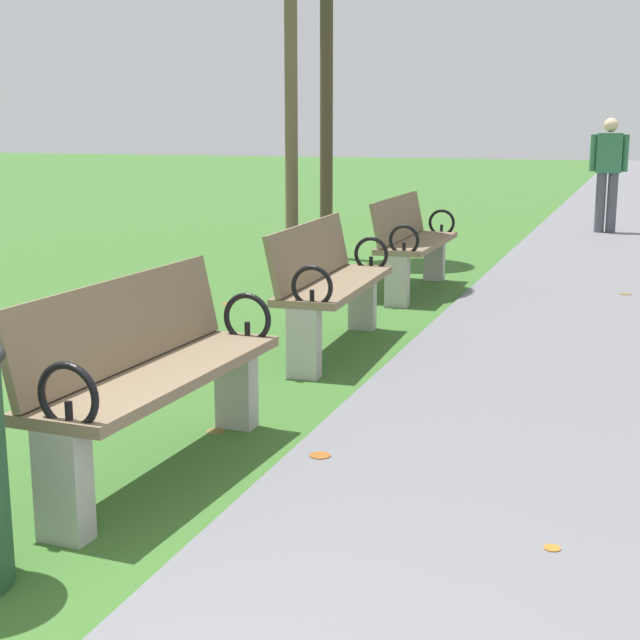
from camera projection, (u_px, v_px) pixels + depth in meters
The scene contains 5 objects.
park_bench_2 at pixel (151, 371), 4.23m from camera, with size 0.54×1.62×0.90m.
park_bench_3 at pixel (329, 283), 6.55m from camera, with size 0.53×1.62×0.90m.
park_bench_4 at pixel (412, 241), 8.82m from camera, with size 0.48×1.60×0.90m.
pedestrian_walking at pixel (608, 169), 13.38m from camera, with size 0.53×0.26×1.62m.
scattered_leaves at pixel (441, 370), 6.06m from camera, with size 5.03×7.68×0.02m.
Camera 1 is at (1.56, -1.19, 1.59)m, focal length 52.69 mm.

